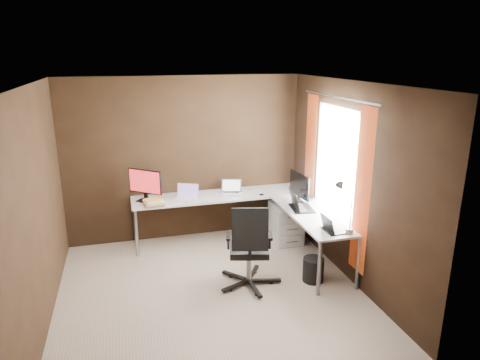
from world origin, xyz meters
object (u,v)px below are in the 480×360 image
object	(u,v)px
monitor_right	(300,186)
laptop_black_big	(299,205)
drawer_pedestal	(286,223)
office_chair	(249,262)
book_stack	(154,202)
laptop_white	(187,196)
wastebasket	(313,270)
monitor_left	(145,184)
laptop_silver	(231,190)
desk_lamp	(344,201)
laptop_black_small	(331,228)

from	to	relation	value
monitor_right	laptop_black_big	world-z (taller)	monitor_right
drawer_pedestal	office_chair	size ratio (longest dim) A/B	0.55
book_stack	laptop_white	bearing A→B (deg)	15.86
book_stack	office_chair	distance (m)	1.70
monitor_right	wastebasket	distance (m)	1.23
monitor_left	wastebasket	distance (m)	2.66
monitor_left	wastebasket	world-z (taller)	monitor_left
laptop_black_big	office_chair	bearing A→B (deg)	130.59
laptop_white	laptop_silver	bearing A→B (deg)	31.87
monitor_left	laptop_white	distance (m)	0.63
book_stack	office_chair	bearing A→B (deg)	-50.72
laptop_white	laptop_black_big	world-z (taller)	laptop_black_big
laptop_white	desk_lamp	distance (m)	2.39
drawer_pedestal	monitor_right	distance (m)	0.76
monitor_left	wastebasket	xyz separation A→B (m)	(1.96, -1.59, -0.84)
wastebasket	laptop_black_big	bearing A→B (deg)	84.38
laptop_white	laptop_black_big	size ratio (longest dim) A/B	0.88
monitor_right	laptop_silver	distance (m)	1.11
monitor_left	desk_lamp	size ratio (longest dim) A/B	0.75
monitor_left	laptop_black_small	world-z (taller)	monitor_left
monitor_left	office_chair	bearing A→B (deg)	-12.76
monitor_left	monitor_right	xyz separation A→B (m)	(2.12, -0.69, -0.01)
monitor_left	book_stack	bearing A→B (deg)	-26.01
monitor_right	laptop_black_small	xyz separation A→B (m)	(-0.03, -1.03, -0.21)
desk_lamp	office_chair	xyz separation A→B (m)	(-1.07, 0.31, -0.81)
drawer_pedestal	laptop_silver	distance (m)	0.98
laptop_silver	office_chair	world-z (taller)	office_chair
laptop_silver	book_stack	size ratio (longest dim) A/B	1.19
drawer_pedestal	laptop_silver	world-z (taller)	laptop_silver
drawer_pedestal	laptop_black_big	world-z (taller)	laptop_black_big
office_chair	wastebasket	distance (m)	0.85
drawer_pedestal	monitor_right	bearing A→B (deg)	-80.56
wastebasket	book_stack	bearing A→B (deg)	143.50
laptop_black_big	office_chair	size ratio (longest dim) A/B	0.41
laptop_silver	desk_lamp	distance (m)	2.06
book_stack	monitor_left	bearing A→B (deg)	114.21
monitor_left	laptop_white	world-z (taller)	monitor_left
monitor_right	desk_lamp	bearing A→B (deg)	179.66
laptop_black_small	desk_lamp	size ratio (longest dim) A/B	0.47
monitor_left	laptop_black_big	bearing A→B (deg)	15.72
book_stack	office_chair	world-z (taller)	office_chair
monitor_left	desk_lamp	bearing A→B (deg)	0.69
book_stack	desk_lamp	world-z (taller)	desk_lamp
laptop_black_big	wastebasket	size ratio (longest dim) A/B	1.43
monitor_left	book_stack	distance (m)	0.32
monitor_left	laptop_black_small	size ratio (longest dim) A/B	1.60
monitor_right	desk_lamp	distance (m)	1.11
monitor_right	laptop_black_big	size ratio (longest dim) A/B	1.23
drawer_pedestal	monitor_right	world-z (taller)	monitor_right
monitor_left	wastebasket	bearing A→B (deg)	0.76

